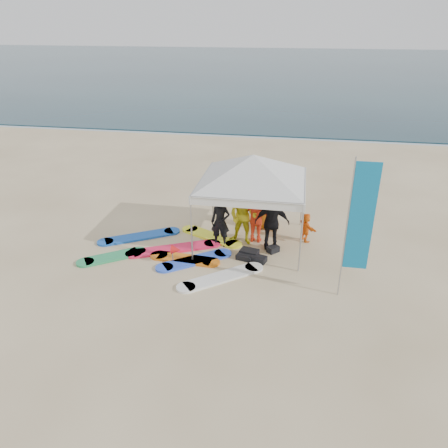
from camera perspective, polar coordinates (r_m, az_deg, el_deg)
ground at (r=11.49m, az=-3.59°, el=-10.87°), size 120.00×120.00×0.00m
ocean at (r=69.34m, az=8.54°, el=19.64°), size 160.00×84.00×0.08m
shoreline_foam at (r=28.10m, az=5.11°, el=11.39°), size 160.00×1.20×0.01m
person_black_a at (r=13.99m, az=-0.47°, el=0.29°), size 0.62×0.41×1.69m
person_yellow at (r=14.11m, az=2.50°, el=1.07°), size 1.09×0.93×1.94m
person_orange_a at (r=14.28m, az=4.30°, el=1.31°), size 1.32×0.84×1.94m
person_black_b at (r=13.81m, az=6.30°, el=0.19°), size 1.11×0.50×1.87m
person_orange_b at (r=15.20m, az=5.46°, el=2.83°), size 0.97×0.64×1.95m
person_seated at (r=14.67m, az=10.64°, el=-0.44°), size 0.72×0.94×0.99m
canopy_tent at (r=13.48m, az=3.85°, el=8.98°), size 4.54×4.54×3.42m
feather_flag at (r=11.29m, az=17.32°, el=0.62°), size 0.65×0.04×3.86m
marker_pennant at (r=13.13m, az=-6.28°, el=-3.39°), size 0.28×0.28×0.64m
gear_pile at (r=13.65m, az=3.94°, el=-3.99°), size 1.33×1.12×0.22m
surfboard_spread at (r=13.93m, az=-6.16°, el=-3.73°), size 5.41×4.04×0.07m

